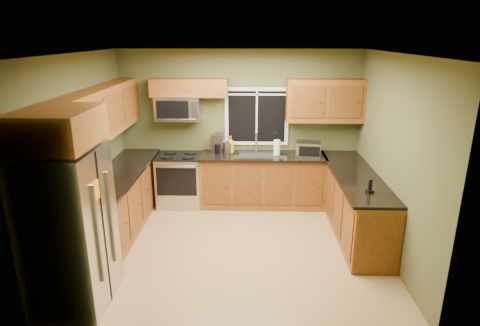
# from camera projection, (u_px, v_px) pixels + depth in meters

# --- Properties ---
(floor) EXTENTS (4.20, 4.20, 0.00)m
(floor) POSITION_uv_depth(u_px,v_px,m) (236.00, 246.00, 5.82)
(floor) COLOR #AA7E4A
(floor) RESTS_ON ground
(ceiling) EXTENTS (4.20, 4.20, 0.00)m
(ceiling) POSITION_uv_depth(u_px,v_px,m) (235.00, 53.00, 5.00)
(ceiling) COLOR white
(ceiling) RESTS_ON back_wall
(back_wall) EXTENTS (4.20, 0.00, 4.20)m
(back_wall) POSITION_uv_depth(u_px,v_px,m) (240.00, 127.00, 7.12)
(back_wall) COLOR #4D512A
(back_wall) RESTS_ON ground
(front_wall) EXTENTS (4.20, 0.00, 4.20)m
(front_wall) POSITION_uv_depth(u_px,v_px,m) (228.00, 213.00, 3.69)
(front_wall) COLOR #4D512A
(front_wall) RESTS_ON ground
(left_wall) EXTENTS (0.00, 3.60, 3.60)m
(left_wall) POSITION_uv_depth(u_px,v_px,m) (82.00, 155.00, 5.47)
(left_wall) COLOR #4D512A
(left_wall) RESTS_ON ground
(right_wall) EXTENTS (0.00, 3.60, 3.60)m
(right_wall) POSITION_uv_depth(u_px,v_px,m) (392.00, 158.00, 5.35)
(right_wall) COLOR #4D512A
(right_wall) RESTS_ON ground
(window) EXTENTS (1.12, 0.03, 1.02)m
(window) POSITION_uv_depth(u_px,v_px,m) (257.00, 117.00, 7.03)
(window) COLOR white
(window) RESTS_ON back_wall
(base_cabinets_left) EXTENTS (0.60, 2.65, 0.90)m
(base_cabinets_left) POSITION_uv_depth(u_px,v_px,m) (121.00, 203.00, 6.19)
(base_cabinets_left) COLOR brown
(base_cabinets_left) RESTS_ON ground
(countertop_left) EXTENTS (0.65, 2.65, 0.04)m
(countertop_left) POSITION_uv_depth(u_px,v_px,m) (119.00, 174.00, 6.04)
(countertop_left) COLOR black
(countertop_left) RESTS_ON base_cabinets_left
(base_cabinets_back) EXTENTS (2.17, 0.60, 0.90)m
(base_cabinets_back) POSITION_uv_depth(u_px,v_px,m) (263.00, 181.00, 7.10)
(base_cabinets_back) COLOR brown
(base_cabinets_back) RESTS_ON ground
(countertop_back) EXTENTS (2.17, 0.65, 0.04)m
(countertop_back) POSITION_uv_depth(u_px,v_px,m) (263.00, 156.00, 6.93)
(countertop_back) COLOR black
(countertop_back) RESTS_ON base_cabinets_back
(base_cabinets_peninsula) EXTENTS (0.60, 2.52, 0.90)m
(base_cabinets_peninsula) POSITION_uv_depth(u_px,v_px,m) (354.00, 204.00, 6.15)
(base_cabinets_peninsula) COLOR brown
(base_cabinets_peninsula) RESTS_ON ground
(countertop_peninsula) EXTENTS (0.65, 2.50, 0.04)m
(countertop_peninsula) POSITION_uv_depth(u_px,v_px,m) (355.00, 175.00, 6.01)
(countertop_peninsula) COLOR black
(countertop_peninsula) RESTS_ON base_cabinets_peninsula
(upper_cabinets_left) EXTENTS (0.33, 2.65, 0.72)m
(upper_cabinets_left) POSITION_uv_depth(u_px,v_px,m) (102.00, 112.00, 5.76)
(upper_cabinets_left) COLOR brown
(upper_cabinets_left) RESTS_ON left_wall
(upper_cabinets_back_left) EXTENTS (1.30, 0.33, 0.30)m
(upper_cabinets_back_left) POSITION_uv_depth(u_px,v_px,m) (189.00, 88.00, 6.77)
(upper_cabinets_back_left) COLOR brown
(upper_cabinets_back_left) RESTS_ON back_wall
(upper_cabinets_back_right) EXTENTS (1.30, 0.33, 0.72)m
(upper_cabinets_back_right) POSITION_uv_depth(u_px,v_px,m) (325.00, 101.00, 6.77)
(upper_cabinets_back_right) COLOR brown
(upper_cabinets_back_right) RESTS_ON back_wall
(upper_cabinet_over_fridge) EXTENTS (0.72, 0.90, 0.38)m
(upper_cabinet_over_fridge) POSITION_uv_depth(u_px,v_px,m) (57.00, 128.00, 4.01)
(upper_cabinet_over_fridge) COLOR brown
(upper_cabinet_over_fridge) RESTS_ON left_wall
(refrigerator) EXTENTS (0.74, 0.90, 1.80)m
(refrigerator) POSITION_uv_depth(u_px,v_px,m) (71.00, 229.00, 4.36)
(refrigerator) COLOR #B7B7BC
(refrigerator) RESTS_ON ground
(range) EXTENTS (0.76, 0.69, 0.94)m
(range) POSITION_uv_depth(u_px,v_px,m) (180.00, 180.00, 7.11)
(range) COLOR #B7B7BC
(range) RESTS_ON ground
(microwave) EXTENTS (0.76, 0.41, 0.42)m
(microwave) POSITION_uv_depth(u_px,v_px,m) (178.00, 108.00, 6.85)
(microwave) COLOR #B7B7BC
(microwave) RESTS_ON back_wall
(sink) EXTENTS (0.60, 0.42, 0.36)m
(sink) POSITION_uv_depth(u_px,v_px,m) (256.00, 154.00, 6.94)
(sink) COLOR slate
(sink) RESTS_ON countertop_back
(toaster_oven) EXTENTS (0.45, 0.37, 0.25)m
(toaster_oven) POSITION_uv_depth(u_px,v_px,m) (308.00, 149.00, 6.81)
(toaster_oven) COLOR #B7B7BC
(toaster_oven) RESTS_ON countertop_back
(coffee_maker) EXTENTS (0.23, 0.29, 0.33)m
(coffee_maker) POSITION_uv_depth(u_px,v_px,m) (218.00, 144.00, 7.04)
(coffee_maker) COLOR slate
(coffee_maker) RESTS_ON countertop_back
(kettle) EXTENTS (0.16, 0.16, 0.25)m
(kettle) POSITION_uv_depth(u_px,v_px,m) (227.00, 148.00, 6.95)
(kettle) COLOR #B7B7BC
(kettle) RESTS_ON countertop_back
(paper_towel_roll) EXTENTS (0.12, 0.12, 0.29)m
(paper_towel_roll) POSITION_uv_depth(u_px,v_px,m) (277.00, 148.00, 6.88)
(paper_towel_roll) COLOR white
(paper_towel_roll) RESTS_ON countertop_back
(soap_bottle_a) EXTENTS (0.15, 0.15, 0.31)m
(soap_bottle_a) POSITION_uv_depth(u_px,v_px,m) (231.00, 145.00, 6.99)
(soap_bottle_a) COLOR orange
(soap_bottle_a) RESTS_ON countertop_back
(soap_bottle_c) EXTENTS (0.18, 0.18, 0.18)m
(soap_bottle_c) POSITION_uv_depth(u_px,v_px,m) (225.00, 146.00, 7.13)
(soap_bottle_c) COLOR white
(soap_bottle_c) RESTS_ON countertop_back
(cordless_phone) EXTENTS (0.10, 0.10, 0.18)m
(cordless_phone) POSITION_uv_depth(u_px,v_px,m) (370.00, 189.00, 5.26)
(cordless_phone) COLOR black
(cordless_phone) RESTS_ON countertop_peninsula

